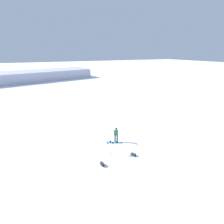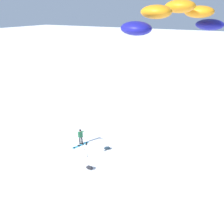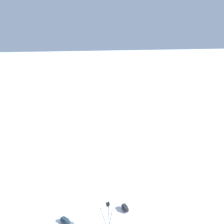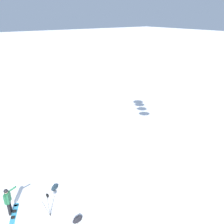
{
  "view_description": "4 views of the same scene",
  "coord_description": "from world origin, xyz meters",
  "views": [
    {
      "loc": [
        12.1,
        -5.69,
        8.96
      ],
      "look_at": [
        4.17,
        -2.03,
        5.54
      ],
      "focal_mm": 24.73,
      "sensor_mm": 36.0,
      "label": 1
    },
    {
      "loc": [
        10.09,
        -12.82,
        11.97
      ],
      "look_at": [
        4.48,
        -2.21,
        5.99
      ],
      "focal_mm": 32.51,
      "sensor_mm": 36.0,
      "label": 2
    },
    {
      "loc": [
        -7.99,
        1.68,
        8.72
      ],
      "look_at": [
        3.79,
        -1.81,
        4.97
      ],
      "focal_mm": 39.76,
      "sensor_mm": 36.0,
      "label": 3
    },
    {
      "loc": [
        -1.52,
        -10.56,
        10.3
      ],
      "look_at": [
        4.43,
        -2.18,
        5.93
      ],
      "focal_mm": 37.03,
      "sensor_mm": 36.0,
      "label": 4
    }
  ],
  "objects": [
    {
      "name": "snowboard",
      "position": [
        -0.44,
        0.39,
        0.02
      ],
      "size": [
        0.92,
        1.68,
        0.1
      ],
      "color": "teal",
      "rests_on": "ground_plane"
    },
    {
      "name": "camera_tripod",
      "position": [
        1.19,
        -0.83,
        1.06
      ],
      "size": [
        0.71,
        0.52,
        1.51
      ],
      "color": "#262628",
      "rests_on": "ground_plane"
    },
    {
      "name": "ground_plane",
      "position": [
        0.0,
        0.0,
        0.0
      ],
      "size": [
        300.0,
        300.0,
        0.0
      ],
      "primitive_type": "plane",
      "color": "white"
    },
    {
      "name": "gear_bag_small",
      "position": [
        2.23,
        1.03,
        0.15
      ],
      "size": [
        0.69,
        0.62,
        0.28
      ],
      "color": "#192833",
      "rests_on": "ground_plane"
    },
    {
      "name": "snowboarder",
      "position": [
        -0.54,
        0.62,
        1.03
      ],
      "size": [
        0.77,
        0.48,
        1.72
      ],
      "color": "black",
      "rests_on": "ground_plane"
    },
    {
      "name": "gear_bag_large",
      "position": [
        2.25,
        -2.06,
        0.17
      ],
      "size": [
        0.65,
        0.39,
        0.32
      ],
      "color": "black",
      "rests_on": "ground_plane"
    }
  ]
}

